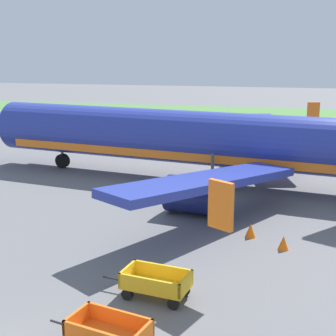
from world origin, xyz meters
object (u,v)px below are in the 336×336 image
object	(u,v)px
airplane	(202,140)
traffic_cone_near_plane	(251,230)
baggage_cart_third_in_row	(108,333)
baggage_cart_fourth_in_row	(156,283)
traffic_cone_mid_apron	(283,243)

from	to	relation	value
airplane	traffic_cone_near_plane	bearing A→B (deg)	-67.81
baggage_cart_third_in_row	traffic_cone_near_plane	size ratio (longest dim) A/B	5.09
airplane	baggage_cart_third_in_row	xyz separation A→B (m)	(0.25, -20.55, -2.45)
baggage_cart_fourth_in_row	traffic_cone_near_plane	size ratio (longest dim) A/B	5.09
baggage_cart_third_in_row	traffic_cone_mid_apron	distance (m)	10.86
traffic_cone_near_plane	traffic_cone_mid_apron	xyz separation A→B (m)	(1.61, -1.28, -0.01)
traffic_cone_mid_apron	airplane	bearing A→B (deg)	116.82
airplane	baggage_cart_fourth_in_row	distance (m)	17.11
baggage_cart_third_in_row	baggage_cart_fourth_in_row	xyz separation A→B (m)	(0.62, 3.65, 0.00)
airplane	baggage_cart_fourth_in_row	world-z (taller)	airplane
baggage_cart_third_in_row	baggage_cart_fourth_in_row	world-z (taller)	same
airplane	baggage_cart_fourth_in_row	size ratio (longest dim) A/B	10.36
baggage_cart_fourth_in_row	traffic_cone_mid_apron	distance (m)	7.49
baggage_cart_third_in_row	airplane	bearing A→B (deg)	90.71
baggage_cart_third_in_row	traffic_cone_mid_apron	bearing A→B (deg)	60.38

